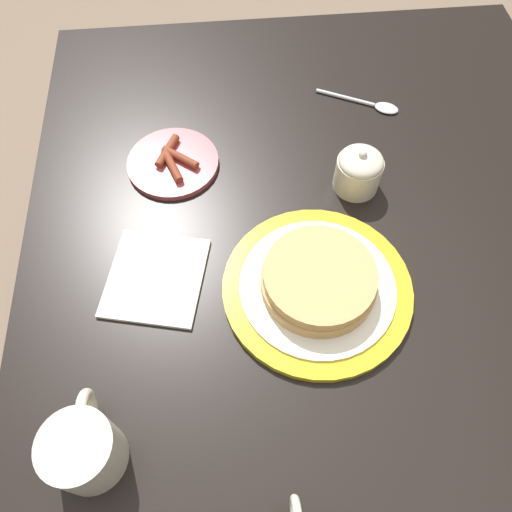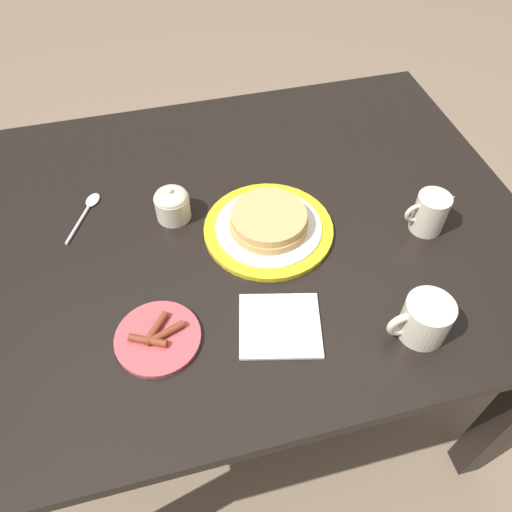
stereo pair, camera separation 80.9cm
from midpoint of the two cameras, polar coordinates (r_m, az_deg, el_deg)
name	(u,v)px [view 2 (the right image)]	position (r m, az deg, el deg)	size (l,w,h in m)	color
ground_plane	(249,377)	(1.57, -8.56, -23.99)	(8.00, 8.00, 0.00)	#7A6651
dining_table	(246,257)	(0.97, -13.02, -13.52)	(1.26, 0.98, 0.76)	black
pancake_plate	(269,225)	(0.83, -11.48, -10.98)	(0.28, 0.28, 0.05)	gold
side_plate_bacon	(158,337)	(0.82, -30.18, -27.04)	(0.16, 0.16, 0.02)	#B2474C
coffee_mug	(424,319)	(0.71, 10.40, -28.39)	(0.12, 0.09, 0.08)	beige
creamer_pitcher	(430,212)	(0.81, 13.13, -9.32)	(0.11, 0.07, 0.10)	beige
sugar_bowl	(172,204)	(0.90, -24.63, -7.09)	(0.08, 0.08, 0.08)	beige
napkin	(282,325)	(0.76, -12.11, -27.87)	(0.18, 0.17, 0.01)	silver
spoon	(88,208)	(1.03, -33.79, -6.47)	(0.09, 0.15, 0.01)	silver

